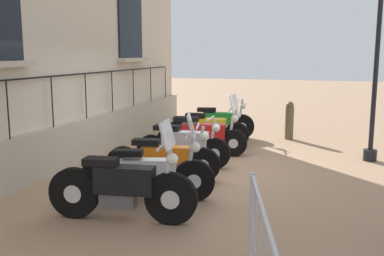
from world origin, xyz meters
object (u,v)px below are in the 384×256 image
object	(u,v)px
motorcycle_black	(123,188)
motorcycle_yellow	(208,128)
bollard	(289,120)
motorcycle_red	(202,136)
motorcycle_white	(148,174)
motorcycle_silver	(183,145)
motorcycle_orange	(163,159)
motorcycle_green	(218,123)

from	to	relation	value
motorcycle_black	motorcycle_yellow	bearing A→B (deg)	92.05
bollard	motorcycle_red	bearing A→B (deg)	-124.72
motorcycle_black	motorcycle_white	xyz separation A→B (m)	(-0.01, 0.90, -0.06)
motorcycle_black	bollard	distance (m)	6.79
motorcycle_silver	motorcycle_orange	bearing A→B (deg)	-91.40
motorcycle_black	motorcycle_orange	size ratio (longest dim) A/B	1.02
motorcycle_silver	motorcycle_green	bearing A→B (deg)	90.88
motorcycle_red	motorcycle_yellow	xyz separation A→B (m)	(-0.13, 0.99, 0.01)
motorcycle_yellow	motorcycle_green	size ratio (longest dim) A/B	1.07
motorcycle_black	motorcycle_orange	bearing A→B (deg)	95.02
motorcycle_orange	bollard	xyz separation A→B (m)	(1.83, 4.61, 0.12)
motorcycle_black	motorcycle_green	world-z (taller)	motorcycle_black
motorcycle_yellow	motorcycle_orange	bearing A→B (deg)	-89.83
motorcycle_yellow	motorcycle_green	bearing A→B (deg)	90.73
motorcycle_green	bollard	xyz separation A→B (m)	(1.85, 0.37, 0.10)
motorcycle_black	motorcycle_red	world-z (taller)	motorcycle_black
motorcycle_orange	bollard	bearing A→B (deg)	68.36
motorcycle_orange	bollard	world-z (taller)	motorcycle_orange
motorcycle_orange	bollard	distance (m)	4.96
motorcycle_yellow	bollard	xyz separation A→B (m)	(1.84, 1.48, 0.07)
motorcycle_white	bollard	xyz separation A→B (m)	(1.67, 5.68, 0.09)
motorcycle_red	motorcycle_yellow	size ratio (longest dim) A/B	0.99
motorcycle_red	motorcycle_silver	bearing A→B (deg)	-94.80
motorcycle_black	motorcycle_red	bearing A→B (deg)	90.80
motorcycle_orange	motorcycle_green	xyz separation A→B (m)	(-0.02, 4.23, 0.02)
motorcycle_yellow	bollard	distance (m)	2.36
motorcycle_black	bollard	xyz separation A→B (m)	(1.65, 6.58, 0.04)
motorcycle_black	motorcycle_silver	size ratio (longest dim) A/B	1.07
motorcycle_green	bollard	distance (m)	1.89
motorcycle_yellow	bollard	size ratio (longest dim) A/B	2.05
motorcycle_orange	motorcycle_silver	distance (m)	1.06
motorcycle_orange	motorcycle_silver	size ratio (longest dim) A/B	1.05
motorcycle_silver	motorcycle_yellow	xyz separation A→B (m)	(-0.03, 2.07, 0.00)
motorcycle_orange	motorcycle_red	size ratio (longest dim) A/B	0.99
motorcycle_white	motorcycle_yellow	xyz separation A→B (m)	(-0.17, 4.20, 0.02)
motorcycle_silver	motorcycle_red	distance (m)	1.09
motorcycle_red	motorcycle_green	xyz separation A→B (m)	(-0.14, 2.10, -0.02)
motorcycle_yellow	motorcycle_green	xyz separation A→B (m)	(-0.01, 1.11, -0.03)
motorcycle_yellow	bollard	world-z (taller)	motorcycle_yellow
motorcycle_green	motorcycle_silver	bearing A→B (deg)	-89.12
motorcycle_red	motorcycle_white	bearing A→B (deg)	-89.20
motorcycle_silver	motorcycle_red	xyz separation A→B (m)	(0.09, 1.08, -0.00)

